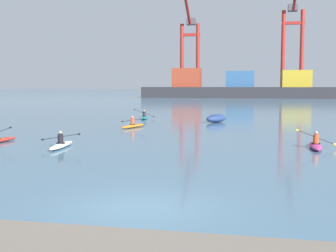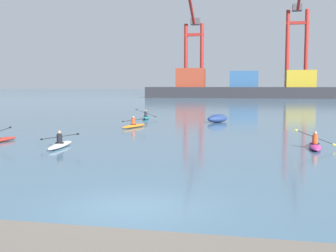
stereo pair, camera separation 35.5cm
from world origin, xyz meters
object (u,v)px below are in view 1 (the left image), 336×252
Objects in this scene: capsized_dinghy at (216,119)px; kayak_white at (61,145)px; gantry_crane_west_mid at (293,39)px; kayak_magenta at (316,145)px; kayak_teal at (144,117)px; container_barge at (239,88)px; kayak_orange at (133,125)px; gantry_crane_west at (189,44)px.

capsized_dinghy is 19.57m from kayak_white.
capsized_dinghy is (-14.32, -98.06, -17.05)m from gantry_crane_west_mid.
kayak_magenta reaches higher than kayak_white.
kayak_teal is (-21.96, -95.34, -17.23)m from gantry_crane_west_mid.
kayak_magenta is at bearing 10.69° from kayak_white.
container_barge is 15.93× the size of kayak_white.
kayak_white is at bearing -93.40° from kayak_orange.
kayak_white is at bearing -110.82° from capsized_dinghy.
kayak_magenta is (14.49, -18.41, 0.00)m from kayak_teal.
container_barge is 1.66× the size of gantry_crane_west_mid.
gantry_crane_west_mid is 107.78m from kayak_orange.
container_barge is 15.90× the size of kayak_teal.
gantry_crane_west is at bearing 95.04° from kayak_white.
gantry_crane_west_mid is at bearing 86.24° from kayak_magenta.
gantry_crane_west is at bearing 95.76° from kayak_teal.
kayak_magenta is at bearing -51.81° from kayak_teal.
kayak_orange is 9.16m from kayak_teal.
kayak_orange is 11.99m from kayak_white.
kayak_magenta is at bearing -85.48° from container_barge.
capsized_dinghy is at bearing -19.63° from kayak_teal.
gantry_crane_west is 94.97m from kayak_teal.
kayak_orange is at bearing -134.64° from capsized_dinghy.
gantry_crane_west reaches higher than kayak_magenta.
kayak_teal is (9.39, -93.12, -16.13)m from gantry_crane_west.
capsized_dinghy is at bearing -79.92° from gantry_crane_west.
kayak_orange is 1.00× the size of kayak_white.
kayak_teal is at bearing -94.74° from container_barge.
gantry_crane_west_mid is at bearing 79.64° from kayak_white.
kayak_magenta is (23.88, -111.53, -16.13)m from gantry_crane_west.
gantry_crane_west_mid is 9.66× the size of kayak_magenta.
container_barge is 101.71m from kayak_white.
capsized_dinghy is (0.97, -83.21, -2.39)m from container_barge.
kayak_white is (-6.96, -18.29, -0.18)m from capsized_dinghy.
kayak_white is 1.01× the size of kayak_magenta.
gantry_crane_west is 98.64m from capsized_dinghy.
gantry_crane_west_mid is at bearing 4.04° from gantry_crane_west.
kayak_magenta is (6.84, -15.69, -0.18)m from capsized_dinghy.
gantry_crane_west is 9.87× the size of kayak_teal.
kayak_orange is 1.00× the size of kayak_magenta.
capsized_dinghy is (17.03, -95.84, -15.95)m from gantry_crane_west.
kayak_white is (10.07, -114.14, -16.13)m from gantry_crane_west.
kayak_magenta is at bearing -66.43° from capsized_dinghy.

